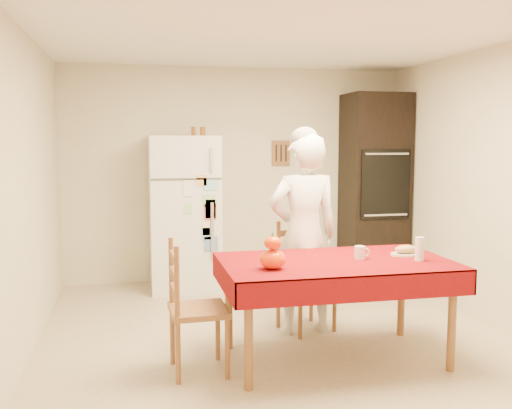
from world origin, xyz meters
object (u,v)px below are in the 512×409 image
object	(u,v)px
seated_woman	(304,235)
coffee_mug	(360,253)
oven_cabinet	(374,187)
pumpkin_lower	(273,259)
wine_glass	(420,249)
chair_left	(190,303)
bread_plate	(406,254)
chair_far	(302,271)
refrigerator	(184,213)
dining_table	(335,269)

from	to	relation	value
seated_woman	coffee_mug	world-z (taller)	seated_woman
oven_cabinet	pumpkin_lower	xyz separation A→B (m)	(-1.90, -2.58, -0.27)
wine_glass	pumpkin_lower	bearing A→B (deg)	-178.07
chair_left	bread_plate	bearing A→B (deg)	-89.74
seated_woman	wine_glass	world-z (taller)	seated_woman
wine_glass	bread_plate	xyz separation A→B (m)	(-0.01, 0.19, -0.08)
coffee_mug	bread_plate	bearing A→B (deg)	7.77
pumpkin_lower	bread_plate	distance (m)	1.14
bread_plate	chair_far	bearing A→B (deg)	131.17
refrigerator	coffee_mug	distance (m)	2.60
seated_woman	refrigerator	bearing A→B (deg)	-64.50
chair_far	pumpkin_lower	world-z (taller)	chair_far
chair_far	seated_woman	world-z (taller)	seated_woman
oven_cabinet	chair_far	size ratio (longest dim) A/B	2.32
coffee_mug	wine_glass	bearing A→B (deg)	-18.31
dining_table	coffee_mug	distance (m)	0.23
bread_plate	refrigerator	bearing A→B (deg)	123.13
chair_left	wine_glass	distance (m)	1.73
chair_left	coffee_mug	distance (m)	1.32
dining_table	coffee_mug	world-z (taller)	coffee_mug
seated_woman	bread_plate	bearing A→B (deg)	135.74
chair_left	seated_woman	size ratio (longest dim) A/B	0.56
chair_far	bread_plate	bearing A→B (deg)	-67.01
chair_far	bread_plate	world-z (taller)	chair_far
dining_table	chair_far	size ratio (longest dim) A/B	1.79
chair_left	seated_woman	distance (m)	1.28
bread_plate	oven_cabinet	bearing A→B (deg)	71.69
coffee_mug	wine_glass	xyz separation A→B (m)	(0.41, -0.14, 0.04)
bread_plate	seated_woman	bearing A→B (deg)	137.04
chair_far	wine_glass	xyz separation A→B (m)	(0.63, -0.90, 0.34)
pumpkin_lower	chair_left	bearing A→B (deg)	163.98
seated_woman	pumpkin_lower	xyz separation A→B (m)	(-0.48, -0.83, -0.02)
chair_far	coffee_mug	world-z (taller)	chair_far
dining_table	chair_left	size ratio (longest dim) A/B	1.79
oven_cabinet	chair_left	bearing A→B (deg)	-135.49
oven_cabinet	refrigerator	bearing A→B (deg)	-178.82
dining_table	oven_cabinet	bearing A→B (deg)	60.26
chair_far	bread_plate	size ratio (longest dim) A/B	3.96
dining_table	coffee_mug	bearing A→B (deg)	-1.00
oven_cabinet	seated_woman	world-z (taller)	oven_cabinet
wine_glass	seated_woman	bearing A→B (deg)	129.58
chair_left	wine_glass	bearing A→B (deg)	-96.26
coffee_mug	seated_woman	bearing A→B (deg)	110.02
wine_glass	coffee_mug	bearing A→B (deg)	161.69
refrigerator	dining_table	world-z (taller)	refrigerator
dining_table	bread_plate	distance (m)	0.60
chair_far	bread_plate	distance (m)	0.98
dining_table	coffee_mug	size ratio (longest dim) A/B	17.00
chair_left	wine_glass	xyz separation A→B (m)	(1.69, -0.12, 0.34)
dining_table	seated_woman	size ratio (longest dim) A/B	1.00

